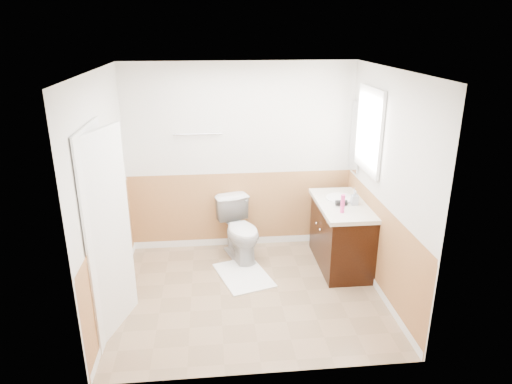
{
  "coord_description": "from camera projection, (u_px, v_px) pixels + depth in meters",
  "views": [
    {
      "loc": [
        -0.39,
        -4.56,
        2.9
      ],
      "look_at": [
        0.1,
        0.25,
        1.15
      ],
      "focal_mm": 32.23,
      "sensor_mm": 36.0,
      "label": 1
    }
  ],
  "objects": [
    {
      "name": "floor",
      "position": [
        250.0,
        293.0,
        5.29
      ],
      "size": [
        3.0,
        3.0,
        0.0
      ],
      "primitive_type": "plane",
      "color": "#8C7051",
      "rests_on": "ground"
    },
    {
      "name": "ceiling",
      "position": [
        248.0,
        70.0,
        4.44
      ],
      "size": [
        3.0,
        3.0,
        0.0
      ],
      "primitive_type": "plane",
      "rotation": [
        3.14,
        0.0,
        0.0
      ],
      "color": "white",
      "rests_on": "floor"
    },
    {
      "name": "wall_back",
      "position": [
        240.0,
        158.0,
        6.08
      ],
      "size": [
        3.0,
        0.0,
        3.0
      ],
      "primitive_type": "plane",
      "rotation": [
        1.57,
        0.0,
        0.0
      ],
      "color": "silver",
      "rests_on": "floor"
    },
    {
      "name": "wall_front",
      "position": [
        263.0,
        247.0,
        3.65
      ],
      "size": [
        3.0,
        0.0,
        3.0
      ],
      "primitive_type": "plane",
      "rotation": [
        -1.57,
        0.0,
        0.0
      ],
      "color": "silver",
      "rests_on": "floor"
    },
    {
      "name": "wall_left",
      "position": [
        104.0,
        196.0,
        4.72
      ],
      "size": [
        0.0,
        3.0,
        3.0
      ],
      "primitive_type": "plane",
      "rotation": [
        1.57,
        0.0,
        1.57
      ],
      "color": "silver",
      "rests_on": "floor"
    },
    {
      "name": "wall_right",
      "position": [
        386.0,
        187.0,
        5.01
      ],
      "size": [
        0.0,
        3.0,
        3.0
      ],
      "primitive_type": "plane",
      "rotation": [
        1.57,
        0.0,
        -1.57
      ],
      "color": "silver",
      "rests_on": "floor"
    },
    {
      "name": "wainscot_back",
      "position": [
        241.0,
        211.0,
        6.32
      ],
      "size": [
        3.0,
        0.0,
        3.0
      ],
      "primitive_type": "plane",
      "rotation": [
        1.57,
        0.0,
        0.0
      ],
      "color": "#C37D4E",
      "rests_on": "floor"
    },
    {
      "name": "wainscot_front",
      "position": [
        263.0,
        325.0,
        3.91
      ],
      "size": [
        3.0,
        0.0,
        3.0
      ],
      "primitive_type": "plane",
      "rotation": [
        -1.57,
        0.0,
        0.0
      ],
      "color": "#C37D4E",
      "rests_on": "floor"
    },
    {
      "name": "wainscot_left",
      "position": [
        113.0,
        261.0,
        4.98
      ],
      "size": [
        0.0,
        2.6,
        2.6
      ],
      "primitive_type": "plane",
      "rotation": [
        1.57,
        0.0,
        1.57
      ],
      "color": "#C37D4E",
      "rests_on": "floor"
    },
    {
      "name": "wainscot_right",
      "position": [
        379.0,
        248.0,
        5.26
      ],
      "size": [
        0.0,
        2.6,
        2.6
      ],
      "primitive_type": "plane",
      "rotation": [
        1.57,
        0.0,
        -1.57
      ],
      "color": "#C37D4E",
      "rests_on": "floor"
    },
    {
      "name": "toilet",
      "position": [
        240.0,
        230.0,
        5.99
      ],
      "size": [
        0.65,
        0.87,
        0.79
      ],
      "primitive_type": "imported",
      "rotation": [
        0.0,
        0.0,
        0.3
      ],
      "color": "silver",
      "rests_on": "floor"
    },
    {
      "name": "bath_mat",
      "position": [
        244.0,
        275.0,
        5.65
      ],
      "size": [
        0.76,
        0.93,
        0.02
      ],
      "primitive_type": "cube",
      "rotation": [
        0.0,
        0.0,
        0.3
      ],
      "color": "white",
      "rests_on": "floor"
    },
    {
      "name": "vanity_cabinet",
      "position": [
        341.0,
        236.0,
        5.8
      ],
      "size": [
        0.55,
        1.1,
        0.8
      ],
      "primitive_type": "cube",
      "color": "black",
      "rests_on": "floor"
    },
    {
      "name": "vanity_knob_left",
      "position": [
        320.0,
        230.0,
        5.62
      ],
      "size": [
        0.03,
        0.03,
        0.03
      ],
      "primitive_type": "sphere",
      "color": "silver",
      "rests_on": "vanity_cabinet"
    },
    {
      "name": "vanity_knob_right",
      "position": [
        316.0,
        223.0,
        5.81
      ],
      "size": [
        0.03,
        0.03,
        0.03
      ],
      "primitive_type": "sphere",
      "color": "silver",
      "rests_on": "vanity_cabinet"
    },
    {
      "name": "countertop",
      "position": [
        342.0,
        205.0,
        5.65
      ],
      "size": [
        0.6,
        1.15,
        0.05
      ],
      "primitive_type": "cube",
      "color": "beige",
      "rests_on": "vanity_cabinet"
    },
    {
      "name": "sink_basin",
      "position": [
        340.0,
        198.0,
        5.78
      ],
      "size": [
        0.36,
        0.36,
        0.02
      ],
      "primitive_type": "cylinder",
      "color": "white",
      "rests_on": "countertop"
    },
    {
      "name": "faucet",
      "position": [
        354.0,
        193.0,
        5.78
      ],
      "size": [
        0.02,
        0.02,
        0.14
      ],
      "primitive_type": "cylinder",
      "color": "silver",
      "rests_on": "countertop"
    },
    {
      "name": "lotion_bottle",
      "position": [
        343.0,
        204.0,
        5.32
      ],
      "size": [
        0.05,
        0.05,
        0.22
      ],
      "primitive_type": "cylinder",
      "color": "#EA3C8E",
      "rests_on": "countertop"
    },
    {
      "name": "soap_dispenser",
      "position": [
        355.0,
        198.0,
        5.57
      ],
      "size": [
        0.08,
        0.09,
        0.18
      ],
      "primitive_type": "imported",
      "rotation": [
        0.0,
        0.0,
        -0.04
      ],
      "color": "#99A2AC",
      "rests_on": "countertop"
    },
    {
      "name": "hair_dryer_body",
      "position": [
        341.0,
        203.0,
        5.55
      ],
      "size": [
        0.14,
        0.07,
        0.07
      ],
      "primitive_type": "cylinder",
      "rotation": [
        0.0,
        1.57,
        0.0
      ],
      "color": "black",
      "rests_on": "countertop"
    },
    {
      "name": "hair_dryer_handle",
      "position": [
        339.0,
        205.0,
        5.56
      ],
      "size": [
        0.03,
        0.03,
        0.07
      ],
      "primitive_type": "cylinder",
      "color": "black",
      "rests_on": "countertop"
    },
    {
      "name": "mirror_panel",
      "position": [
        355.0,
        137.0,
        5.93
      ],
      "size": [
        0.02,
        0.35,
        0.9
      ],
      "primitive_type": "cube",
      "color": "silver",
      "rests_on": "wall_right"
    },
    {
      "name": "window_frame",
      "position": [
        369.0,
        130.0,
        5.38
      ],
      "size": [
        0.04,
        0.8,
        1.0
      ],
      "primitive_type": "cube",
      "color": "white",
      "rests_on": "wall_right"
    },
    {
      "name": "window_glass",
      "position": [
        370.0,
        130.0,
        5.38
      ],
      "size": [
        0.01,
        0.7,
        0.9
      ],
      "primitive_type": "cube",
      "color": "white",
      "rests_on": "wall_right"
    },
    {
      "name": "door",
      "position": [
        108.0,
        235.0,
        4.39
      ],
      "size": [
        0.29,
        0.78,
        2.04
      ],
      "primitive_type": "cube",
      "rotation": [
        0.0,
        0.0,
        -0.31
      ],
      "color": "white",
      "rests_on": "wall_left"
    },
    {
      "name": "door_frame",
      "position": [
        99.0,
        234.0,
        4.38
      ],
      "size": [
        0.02,
        0.92,
        2.1
      ],
      "primitive_type": "cube",
      "color": "white",
      "rests_on": "wall_left"
    },
    {
      "name": "door_knob",
      "position": [
        121.0,
        227.0,
        4.72
      ],
      "size": [
        0.06,
        0.06,
        0.06
      ],
      "primitive_type": "sphere",
      "color": "silver",
      "rests_on": "door"
    },
    {
      "name": "towel_bar",
      "position": [
        197.0,
        134.0,
        5.86
      ],
      "size": [
        0.62,
        0.02,
        0.02
      ],
      "primitive_type": "cylinder",
      "rotation": [
        0.0,
        1.57,
        0.0
      ],
      "color": "silver",
      "rests_on": "wall_back"
    },
    {
      "name": "tp_holder_bar",
      "position": [
        234.0,
        199.0,
        6.19
      ],
      "size": [
        0.14,
        0.02,
        0.02
      ],
      "primitive_type": "cylinder",
      "rotation": [
        0.0,
        1.57,
        0.0
      ],
      "color": "silver",
      "rests_on": "wall_back"
    },
    {
      "name": "tp_roll",
      "position": [
        234.0,
        199.0,
        6.19
      ],
      "size": [
        0.1,
        0.11,
        0.11
      ],
      "primitive_type": "cylinder",
      "rotation": [
        0.0,
        1.57,
        0.0
      ],
      "color": "white",
      "rests_on": "tp_holder_bar"
    },
    {
      "name": "tp_sheet",
      "position": [
        234.0,
        207.0,
        6.23
      ],
      "size": [
        0.1,
        0.01,
        0.16
      ],
      "primitive_type": "cube",
      "color": "white",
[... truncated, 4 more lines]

